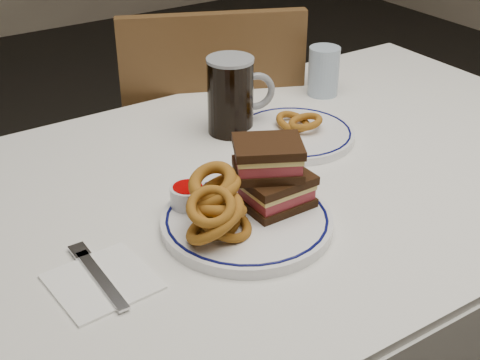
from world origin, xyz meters
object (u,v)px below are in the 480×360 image
reuben_sandwich (272,174)px  beer_mug (232,95)px  main_plate (247,221)px  far_plate (294,134)px  chair_far (210,158)px

reuben_sandwich → beer_mug: bearing=68.8°
reuben_sandwich → beer_mug: beer_mug is taller
main_plate → far_plate: 0.33m
main_plate → far_plate: (0.26, 0.21, -0.00)m
main_plate → reuben_sandwich: reuben_sandwich is taller
main_plate → far_plate: main_plate is taller
main_plate → beer_mug: beer_mug is taller
main_plate → chair_far: bearing=64.2°
beer_mug → far_plate: beer_mug is taller
chair_far → far_plate: chair_far is taller
main_plate → reuben_sandwich: (0.06, 0.01, 0.06)m
chair_far → beer_mug: bearing=-112.5°
chair_far → beer_mug: chair_far is taller
chair_far → main_plate: chair_far is taller
far_plate → chair_far: bearing=83.3°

